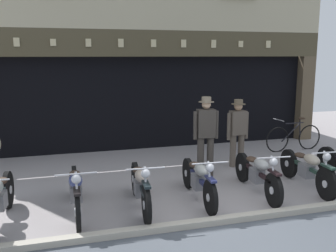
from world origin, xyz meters
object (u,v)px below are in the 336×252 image
Objects in this scene: salesman_left at (206,133)px; advert_board_near at (236,86)px; motorcycle_right at (307,168)px; motorcycle_center_left at (140,185)px; motorcycle_center_right at (257,173)px; leaning_bicycle at (294,137)px; motorcycle_center at (199,179)px; shopkeeper_center at (238,130)px; motorcycle_left at (76,190)px.

salesman_left is 1.81× the size of advert_board_near.
advert_board_near reaches higher than motorcycle_right.
motorcycle_center_left is 0.96× the size of motorcycle_center_right.
advert_board_near reaches higher than motorcycle_center_left.
leaning_bicycle is at bearing -129.13° from motorcycle_center_right.
motorcycle_center_right is at bearing 4.25° from motorcycle_right.
motorcycle_center is 1.12× the size of salesman_left.
motorcycle_center is at bearing 123.43° from leaning_bicycle.
leaning_bicycle is (2.70, 2.77, -0.04)m from motorcycle_center_right.
shopkeeper_center is at bearing -99.29° from motorcycle_center_right.
motorcycle_right is 1.14× the size of salesman_left.
salesman_left reaches higher than motorcycle_center.
motorcycle_center is (1.10, 0.07, -0.01)m from motorcycle_center_left.
motorcycle_right is at bearing -96.62° from advert_board_near.
motorcycle_center_right is 1.16× the size of leaning_bicycle.
motorcycle_left is 1.09m from motorcycle_center_left.
motorcycle_left is 1.00× the size of motorcycle_center_right.
salesman_left reaches higher than shopkeeper_center.
salesman_left is at bearing 24.35° from shopkeeper_center.
salesman_left reaches higher than motorcycle_left.
motorcycle_center_left is 1.22× the size of shopkeeper_center.
motorcycle_center_right is 3.87m from leaning_bicycle.
motorcycle_right is at bearing 148.11° from leaning_bicycle.
motorcycle_left is 1.04× the size of motorcycle_center_left.
leaning_bicycle reaches higher than motorcycle_left.
motorcycle_center_left is 2.32m from motorcycle_center_right.
advert_board_near is (3.92, 4.37, 1.30)m from motorcycle_center_left.
advert_board_near is (1.60, 4.28, 1.31)m from motorcycle_center_right.
motorcycle_center_right is 1.11m from motorcycle_right.
salesman_left is 3.65m from leaning_bicycle.
shopkeeper_center is 1.66× the size of advert_board_near.
leaning_bicycle reaches higher than motorcycle_center.
leaning_bicycle is (3.27, 1.51, -0.60)m from salesman_left.
shopkeeper_center is at bearing -128.89° from motorcycle_center.
advert_board_near is at bearing -105.37° from motorcycle_center_right.
salesman_left reaches higher than motorcycle_center_left.
salesman_left is at bearing -125.76° from advert_board_near.
advert_board_near is (0.50, 4.29, 1.30)m from motorcycle_right.
salesman_left is 1.17m from shopkeeper_center.
motorcycle_right is (2.32, 0.01, 0.01)m from motorcycle_center.
shopkeeper_center reaches higher than motorcycle_center_right.
motorcycle_center_right is at bearing 72.01° from shopkeeper_center.
salesman_left reaches higher than leaning_bicycle.
motorcycle_right is at bearing -175.35° from motorcycle_center_right.
salesman_left reaches higher than motorcycle_center_right.
motorcycle_center_left is at bearing 42.34° from salesman_left.
motorcycle_left is 1.27× the size of shopkeeper_center.
motorcycle_center_right is 2.10× the size of advert_board_near.
motorcycle_center is at bearing 43.88° from shopkeeper_center.
motorcycle_right is 4.51m from advert_board_near.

